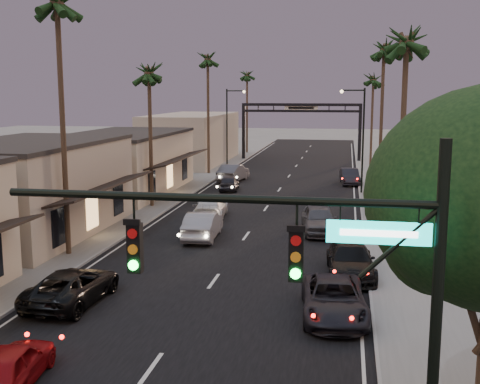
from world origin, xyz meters
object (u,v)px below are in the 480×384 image
at_px(streetlight_left, 229,123).
at_px(oncoming_silver, 203,225).
at_px(palm_ra, 407,33).
at_px(oncoming_red, 11,365).
at_px(traffic_signal, 332,281).
at_px(curbside_near, 334,299).
at_px(streetlight_right, 360,132).
at_px(palm_rc, 373,76).
at_px(palm_far, 247,72).
at_px(arch, 301,117).
at_px(oncoming_pickup, 73,286).
at_px(palm_lc, 149,67).
at_px(palm_ld, 208,55).
at_px(curbside_black, 351,260).
at_px(palm_rb, 384,45).

height_order(streetlight_left, oncoming_silver, streetlight_left).
xyz_separation_m(palm_ra, oncoming_red, (-12.28, -15.87, -10.78)).
height_order(traffic_signal, curbside_near, traffic_signal).
bearing_deg(streetlight_right, palm_rc, 84.95).
xyz_separation_m(palm_ra, palm_rc, (0.00, 40.00, -0.97)).
height_order(palm_far, oncoming_red, palm_far).
xyz_separation_m(arch, oncoming_silver, (-2.44, -43.03, -4.72)).
bearing_deg(oncoming_pickup, palm_lc, -78.04).
xyz_separation_m(streetlight_left, palm_ld, (-1.68, -3.00, 7.09)).
height_order(streetlight_right, oncoming_red, streetlight_right).
relative_size(traffic_signal, palm_ld, 0.60).
bearing_deg(oncoming_pickup, curbside_near, -175.93).
relative_size(streetlight_right, curbside_near, 1.71).
bearing_deg(palm_ld, palm_ra, -60.98).
bearing_deg(curbside_black, palm_ra, 47.44).
distance_m(oncoming_red, curbside_near, 11.79).
bearing_deg(curbside_near, oncoming_red, -146.56).
bearing_deg(palm_ld, palm_rc, 27.62).
bearing_deg(streetlight_right, arch, 105.47).
relative_size(palm_far, oncoming_silver, 2.67).
distance_m(palm_lc, oncoming_pickup, 23.27).
height_order(oncoming_silver, curbside_near, oncoming_silver).
bearing_deg(palm_ld, streetlight_left, 60.75).
bearing_deg(oncoming_silver, palm_rb, -126.38).
height_order(palm_rb, oncoming_pickup, palm_rb).
bearing_deg(traffic_signal, palm_ra, 81.72).
relative_size(arch, curbside_near, 2.90).
bearing_deg(palm_far, palm_rb, -63.57).
height_order(traffic_signal, palm_rb, palm_rb).
xyz_separation_m(palm_far, oncoming_pickup, (3.21, -62.84, -10.72)).
bearing_deg(palm_ra, palm_rc, 90.00).
relative_size(streetlight_right, oncoming_silver, 1.82).
bearing_deg(palm_rb, oncoming_silver, -122.96).
height_order(arch, palm_ra, palm_ra).
height_order(arch, streetlight_right, streetlight_right).
distance_m(palm_ra, oncoming_silver, 15.61).
distance_m(palm_rb, curbside_near, 30.98).
bearing_deg(palm_far, curbside_near, -77.51).
relative_size(streetlight_left, palm_rb, 0.63).
relative_size(arch, palm_rc, 1.25).
bearing_deg(palm_ld, streetlight_right, -32.79).
relative_size(arch, palm_lc, 1.25).
distance_m(arch, palm_lc, 35.41).
relative_size(traffic_signal, palm_ra, 0.64).
height_order(palm_lc, palm_rb, palm_rb).
relative_size(streetlight_right, palm_lc, 0.74).
relative_size(streetlight_left, oncoming_pickup, 1.73).
relative_size(palm_rc, curbside_near, 2.32).
bearing_deg(oncoming_red, curbside_black, -134.85).
height_order(arch, curbside_black, arch).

